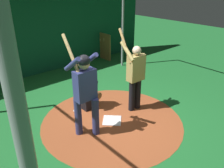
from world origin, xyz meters
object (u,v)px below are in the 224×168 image
at_px(home_plate, 112,120).
at_px(baseball_0, 75,111).
at_px(visitor, 135,74).
at_px(bat_rack, 103,47).
at_px(batter, 85,88).
at_px(catcher, 89,94).

xyz_separation_m(home_plate, baseball_0, (-0.90, -0.44, 0.03)).
height_order(visitor, bat_rack, visitor).
height_order(batter, bat_rack, batter).
bearing_deg(batter, home_plate, 90.09).
height_order(home_plate, visitor, visitor).
distance_m(home_plate, batter, 1.28).
xyz_separation_m(batter, visitor, (-0.06, 1.51, -0.12)).
relative_size(batter, baseball_0, 28.45).
relative_size(catcher, bat_rack, 0.93).
height_order(home_plate, catcher, catcher).
distance_m(batter, visitor, 1.51).
height_order(home_plate, bat_rack, bat_rack).
bearing_deg(baseball_0, home_plate, 26.33).
relative_size(batter, bat_rack, 2.00).
bearing_deg(visitor, bat_rack, 155.28).
relative_size(batter, visitor, 1.04).
xyz_separation_m(home_plate, batter, (0.00, -0.71, 1.06)).
bearing_deg(bat_rack, visitor, -28.46).
distance_m(bat_rack, baseball_0, 4.33).
xyz_separation_m(catcher, visitor, (0.81, 0.82, 0.56)).
xyz_separation_m(batter, bat_rack, (-3.74, 3.50, -0.58)).
height_order(batter, catcher, batter).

